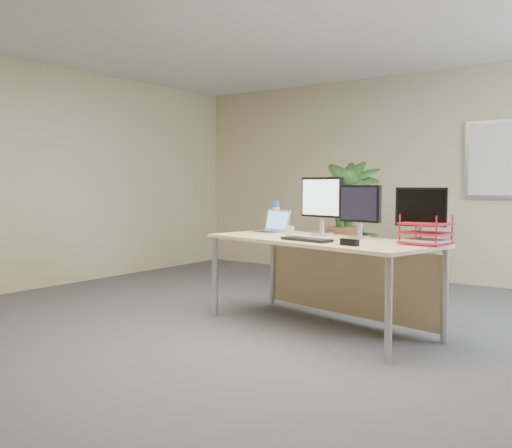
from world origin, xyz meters
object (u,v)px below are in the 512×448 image
Objects in this scene: monitor_left at (322,202)px; monitor_right at (360,208)px; floor_plant at (345,229)px; laptop at (272,227)px; desk at (328,257)px.

monitor_left is 0.47m from monitor_right.
monitor_left is (0.33, -1.11, 0.34)m from floor_plant.
laptop is at bearing -96.48° from floor_plant.
desk is at bearing -156.71° from monitor_right.
floor_plant is at bearing 83.52° from laptop.
floor_plant is 1.49m from monitor_right.
desk is 0.51m from monitor_right.
monitor_left is at bearing 15.45° from laptop.
monitor_right is (0.25, 0.11, 0.43)m from desk.
monitor_left is 1.15× the size of monitor_right.
monitor_left reaches higher than laptop.
floor_plant is (-0.53, 1.34, 0.13)m from desk.
monitor_left is 1.49× the size of laptop.
monitor_left reaches higher than monitor_right.
monitor_right is (0.78, -1.24, 0.30)m from floor_plant.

